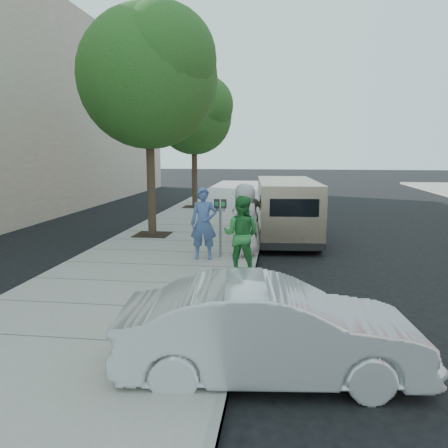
% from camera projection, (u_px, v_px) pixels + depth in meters
% --- Properties ---
extents(ground, '(120.00, 120.00, 0.00)m').
position_uv_depth(ground, '(206.00, 257.00, 12.55)').
color(ground, black).
rests_on(ground, ground).
extents(sidewalk, '(5.00, 60.00, 0.15)m').
position_uv_depth(sidewalk, '(172.00, 254.00, 12.66)').
color(sidewalk, gray).
rests_on(sidewalk, ground).
extents(curb_face, '(0.12, 60.00, 0.16)m').
position_uv_depth(curb_face, '(256.00, 256.00, 12.35)').
color(curb_face, gray).
rests_on(curb_face, ground).
extents(tree_near, '(4.62, 4.60, 7.53)m').
position_uv_depth(tree_near, '(149.00, 73.00, 14.26)').
color(tree_near, black).
rests_on(tree_near, sidewalk).
extents(tree_far, '(3.92, 3.80, 6.49)m').
position_uv_depth(tree_far, '(195.00, 113.00, 21.80)').
color(tree_far, black).
rests_on(tree_far, sidewalk).
extents(parking_meter, '(0.34, 0.14, 1.59)m').
position_uv_depth(parking_meter, '(220.00, 215.00, 11.81)').
color(parking_meter, gray).
rests_on(parking_meter, sidewalk).
extents(van, '(2.21, 5.61, 2.04)m').
position_uv_depth(van, '(286.00, 208.00, 14.95)').
color(van, '#C8AF90').
rests_on(van, ground).
extents(sedan, '(4.20, 1.86, 1.34)m').
position_uv_depth(sedan, '(271.00, 330.00, 5.83)').
color(sedan, silver).
rests_on(sedan, ground).
extents(person_officer, '(0.75, 0.53, 1.93)m').
position_uv_depth(person_officer, '(204.00, 224.00, 11.61)').
color(person_officer, '#476198').
rests_on(person_officer, sidewalk).
extents(person_green_shirt, '(1.02, 0.86, 1.85)m').
position_uv_depth(person_green_shirt, '(241.00, 235.00, 10.32)').
color(person_green_shirt, '#2A8339').
rests_on(person_green_shirt, sidewalk).
extents(person_gray_shirt, '(1.15, 1.15, 2.01)m').
position_uv_depth(person_gray_shirt, '(245.00, 220.00, 11.90)').
color(person_gray_shirt, '#B3B2B5').
rests_on(person_gray_shirt, sidewalk).
extents(person_striped_polo, '(1.13, 0.78, 1.78)m').
position_uv_depth(person_striped_polo, '(251.00, 216.00, 13.53)').
color(person_striped_polo, slate).
rests_on(person_striped_polo, sidewalk).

